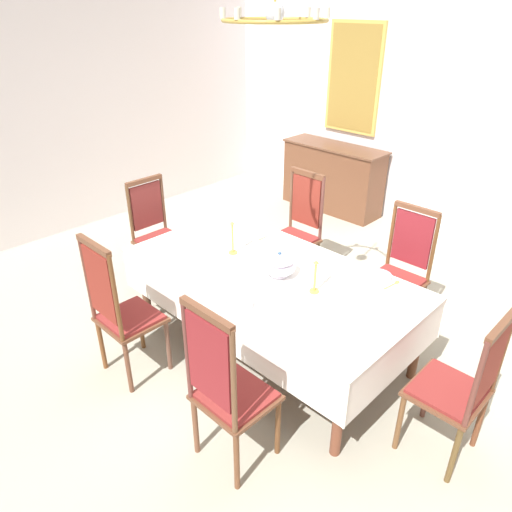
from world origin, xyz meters
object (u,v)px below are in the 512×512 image
object	(u,v)px
framed_painting	(354,78)
chandelier	(275,18)
dining_table	(270,279)
bowl_near_right	(379,276)
sideboard	(332,178)
candlestick_east	(315,275)
spoon_secondary	(395,283)
soup_tureen	(279,264)
candlestick_west	(233,236)
chair_north_a	(297,228)
chair_north_b	(401,270)
chair_south_a	(121,310)
bowl_near_left	(277,238)
spoon_primary	(269,235)
chair_south_b	(227,387)
bowl_far_left	(239,303)
chair_head_east	(460,386)
chair_head_west	(157,232)

from	to	relation	value
framed_painting	chandelier	xyz separation A→B (m)	(1.45, -3.11, 0.79)
dining_table	bowl_near_right	world-z (taller)	bowl_near_right
sideboard	candlestick_east	bearing A→B (deg)	123.75
dining_table	spoon_secondary	size ratio (longest dim) A/B	12.99
soup_tureen	sideboard	bearing A→B (deg)	118.74
candlestick_west	sideboard	world-z (taller)	candlestick_west
chair_north_a	chair_north_b	xyz separation A→B (m)	(1.16, -0.00, -0.01)
chair_south_a	bowl_near_left	xyz separation A→B (m)	(0.23, 1.45, 0.16)
soup_tureen	bowl_near_right	distance (m)	0.76
dining_table	chair_north_b	size ratio (longest dim) A/B	2.06
spoon_primary	spoon_secondary	distance (m)	1.25
candlestick_west	bowl_near_left	size ratio (longest dim) A/B	2.30
chair_south_b	chair_south_a	bearing A→B (deg)	179.96
spoon_primary	chair_south_b	bearing A→B (deg)	-55.18
soup_tureen	chandelier	world-z (taller)	chandelier
chair_south_a	spoon_secondary	world-z (taller)	chair_south_a
chair_south_a	chair_south_b	xyz separation A→B (m)	(1.16, -0.00, 0.01)
chair_north_a	chandelier	distance (m)	2.25
candlestick_west	framed_painting	xyz separation A→B (m)	(-1.02, 3.11, 0.83)
bowl_far_left	chandelier	xyz separation A→B (m)	(-0.17, 0.50, 1.76)
chair_head_east	bowl_near_right	world-z (taller)	chair_head_east
soup_tureen	spoon_primary	bearing A→B (deg)	139.14
chair_head_east	candlestick_east	xyz separation A→B (m)	(-1.13, 0.00, 0.31)
soup_tureen	framed_painting	xyz separation A→B (m)	(-1.54, 3.11, 0.89)
chair_north_b	spoon_secondary	bearing A→B (deg)	112.72
chandelier	bowl_far_left	bearing A→B (deg)	-71.41
chandelier	chair_north_b	bearing A→B (deg)	59.70
chair_north_a	spoon_secondary	xyz separation A→B (m)	(1.36, -0.49, 0.15)
framed_painting	bowl_near_right	bearing A→B (deg)	-51.05
dining_table	spoon_secondary	bearing A→B (deg)	33.05
dining_table	bowl_far_left	size ratio (longest dim) A/B	11.94
candlestick_east	spoon_secondary	bearing A→B (deg)	54.89
candlestick_east	framed_painting	size ratio (longest dim) A/B	0.27
dining_table	chair_head_east	world-z (taller)	chair_head_east
chair_head_east	candlestick_west	bearing A→B (deg)	90.00
chair_head_east	soup_tureen	xyz separation A→B (m)	(-1.47, 0.00, 0.27)
chair_north_a	chair_head_west	distance (m)	1.41
chair_south_b	framed_painting	world-z (taller)	framed_painting
chair_south_b	spoon_secondary	size ratio (longest dim) A/B	6.83
chair_north_a	soup_tureen	size ratio (longest dim) A/B	4.61
framed_painting	chair_north_a	bearing A→B (deg)	-67.23
soup_tureen	bowl_near_right	xyz separation A→B (m)	(0.58, 0.49, -0.08)
chair_head_east	soup_tureen	size ratio (longest dim) A/B	4.40
bowl_near_left	bowl_far_left	distance (m)	1.07
chair_south_b	soup_tureen	size ratio (longest dim) A/B	4.82
spoon_primary	sideboard	bearing A→B (deg)	113.05
bowl_near_right	spoon_secondary	distance (m)	0.13
dining_table	chair_head_west	xyz separation A→B (m)	(-1.56, 0.00, -0.10)
candlestick_west	framed_painting	size ratio (longest dim) A/B	0.29
chair_south_b	bowl_near_left	distance (m)	1.73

